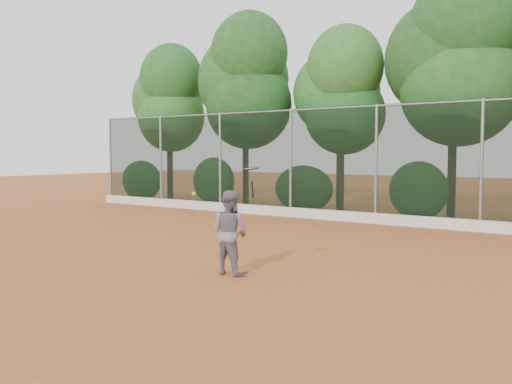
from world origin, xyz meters
The scene contains 7 objects.
ground centered at (0.00, 0.00, 0.00)m, with size 80.00×80.00×0.00m, color #A75827.
concrete_curb centered at (0.00, 6.82, 0.15)m, with size 24.00×0.20×0.30m, color silver.
tennis_player centered at (1.02, -1.15, 0.72)m, with size 0.70×0.55×1.44m, color slate.
chainlink_fence centered at (0.00, 7.00, 1.86)m, with size 24.09×0.09×3.50m.
foliage_backdrop centered at (-0.55, 8.98, 4.40)m, with size 23.70×3.63×7.55m.
tennis_racket centered at (1.51, -1.20, 1.78)m, with size 0.37×0.37×0.52m.
tennis_ball_in_flight centered at (0.25, -1.21, 1.36)m, with size 0.06×0.06×0.06m.
Camera 1 is at (7.11, -8.68, 2.09)m, focal length 40.00 mm.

